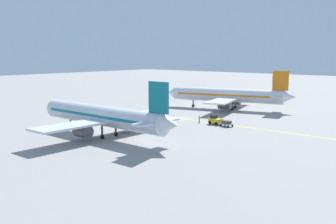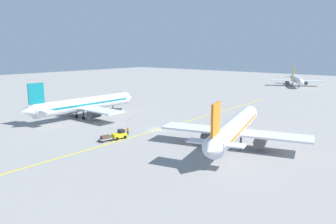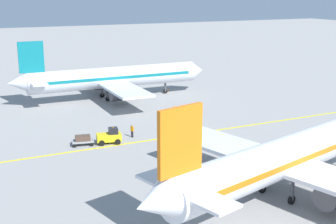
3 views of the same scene
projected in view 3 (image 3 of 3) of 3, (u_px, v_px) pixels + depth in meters
The scene contains 9 objects.
ground_plane at pixel (192, 134), 61.89m from camera, with size 400.00×400.00×0.00m, color gray.
apron_yellow_centreline at pixel (192, 134), 61.89m from camera, with size 0.40×120.00×0.01m, color yellow.
airplane_at_gate at pixel (113, 78), 81.28m from camera, with size 28.03×35.42×10.60m.
airplane_adjacent_stand at pixel (289, 156), 42.77m from camera, with size 28.36×34.95×10.60m.
baggage_tug_white at pixel (110, 136), 57.87m from camera, with size 2.24×3.24×2.11m.
baggage_cart_trailing at pixel (83, 139), 57.13m from camera, with size 1.89×2.83×1.24m.
ground_crew_worker at pixel (132, 131), 60.23m from camera, with size 0.55×0.34×1.68m.
traffic_cone_near_nose at pixel (174, 107), 75.30m from camera, with size 0.32×0.32×0.55m, color orange.
traffic_cone_mid_apron at pixel (168, 90), 88.03m from camera, with size 0.32×0.32×0.55m, color orange.
Camera 3 is at (52.10, -28.22, 18.38)m, focal length 50.00 mm.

